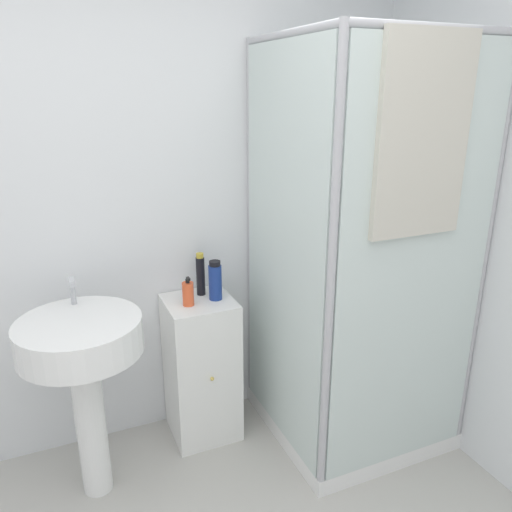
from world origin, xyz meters
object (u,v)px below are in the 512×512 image
Objects in this scene: sink at (83,358)px; shampoo_bottle_blue at (215,281)px; shampoo_bottle_tall_black at (201,275)px; soap_dispenser at (188,293)px.

sink is 0.73m from shampoo_bottle_blue.
shampoo_bottle_tall_black reaches higher than shampoo_bottle_blue.
shampoo_bottle_tall_black reaches higher than soap_dispenser.
sink is 0.72m from shampoo_bottle_tall_black.
shampoo_bottle_tall_black is (0.63, 0.28, 0.20)m from sink.
shampoo_bottle_blue is (0.68, 0.19, 0.19)m from sink.
soap_dispenser is 0.67× the size of shampoo_bottle_tall_black.
sink is 4.94× the size of shampoo_bottle_blue.
sink and shampoo_bottle_tall_black have the same top height.
shampoo_bottle_tall_black is 1.10× the size of shampoo_bottle_blue.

